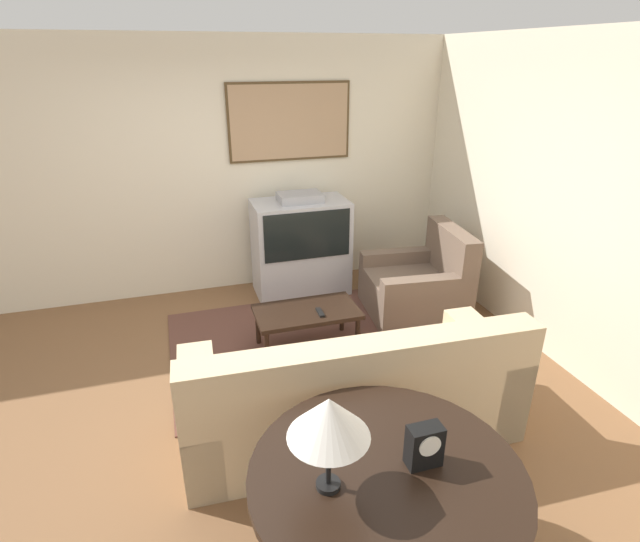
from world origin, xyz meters
TOP-DOWN VIEW (x-y plane):
  - ground_plane at (0.00, 0.00)m, footprint 12.00×12.00m
  - wall_back at (0.02, 2.13)m, footprint 12.00×0.10m
  - wall_right at (2.63, 0.00)m, footprint 0.06×12.00m
  - area_rug at (0.59, 0.60)m, footprint 2.50×1.87m
  - tv at (0.83, 1.71)m, footprint 1.02×0.58m
  - couch at (0.56, -0.66)m, footprint 2.33×0.96m
  - armchair at (1.85, 0.86)m, footprint 1.02×0.99m
  - coffee_table at (0.56, 0.52)m, footprint 0.92×0.51m
  - console_table at (0.31, -1.73)m, footprint 1.29×1.29m
  - table_lamp at (0.03, -1.73)m, footprint 0.36×0.36m
  - mantel_clock at (0.49, -1.73)m, footprint 0.16×0.10m
  - remote at (0.65, 0.42)m, footprint 0.05×0.16m

SIDE VIEW (x-z plane):
  - ground_plane at x=0.00m, z-range 0.00..0.00m
  - area_rug at x=0.59m, z-range 0.00..0.01m
  - armchair at x=1.85m, z-range -0.16..0.74m
  - couch at x=0.56m, z-range -0.13..0.79m
  - coffee_table at x=0.56m, z-range 0.16..0.56m
  - remote at x=0.65m, z-range 0.40..0.42m
  - tv at x=0.83m, z-range -0.03..1.12m
  - console_table at x=0.31m, z-range 0.31..1.06m
  - mantel_clock at x=0.49m, z-range 0.75..0.96m
  - table_lamp at x=0.03m, z-range 0.89..1.36m
  - wall_right at x=2.63m, z-range 0.00..2.70m
  - wall_back at x=0.02m, z-range 0.01..2.71m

